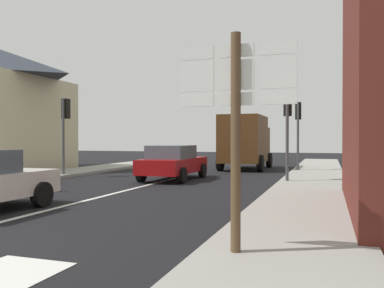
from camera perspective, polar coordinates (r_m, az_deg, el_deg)
ground_plane at (r=16.11m, az=-5.07°, el=-5.48°), size 80.00×80.00×0.00m
sidewalk_right at (r=12.80m, az=16.10°, el=-6.77°), size 2.50×44.00×0.14m
lane_centre_stripe at (r=12.58m, az=-12.44°, el=-7.19°), size 0.16×12.00×0.01m
sedan_far at (r=17.34m, az=-2.67°, el=-2.53°), size 1.97×4.20×1.47m
delivery_truck at (r=23.54m, az=7.49°, el=0.46°), size 2.49×5.00×3.05m
route_sign_post at (r=5.73m, az=6.19°, el=3.55°), size 1.66×0.14×3.20m
traffic_light_near_right at (r=16.14m, az=13.25°, el=3.79°), size 0.30×0.49×3.52m
traffic_light_far_right at (r=21.97m, az=14.65°, el=3.21°), size 0.30×0.49×3.67m
traffic_light_near_left at (r=19.39m, az=-17.35°, el=3.35°), size 0.30×0.49×3.57m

